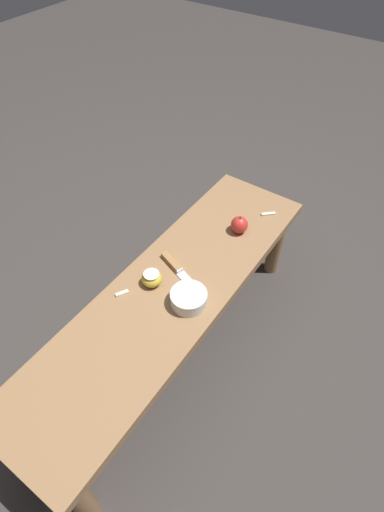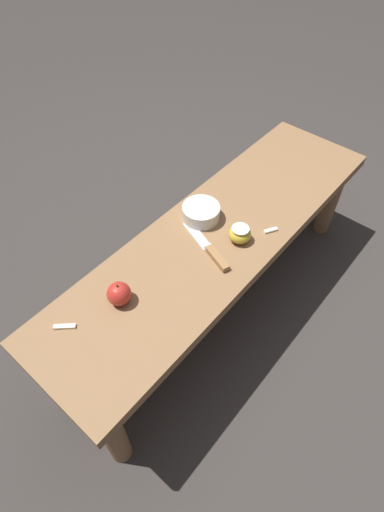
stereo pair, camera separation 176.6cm
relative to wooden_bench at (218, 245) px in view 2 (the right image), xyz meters
The scene contains 8 objects.
ground_plane 0.34m from the wooden_bench, ahead, with size 8.00×8.00×0.00m, color #383330.
wooden_bench is the anchor object (origin of this frame).
knife 0.12m from the wooden_bench, 156.62° to the right, with size 0.11×0.23×0.02m.
apple_whole 0.41m from the wooden_bench, behind, with size 0.07×0.07×0.08m.
apple_cut 0.12m from the wooden_bench, 79.81° to the right, with size 0.07×0.07×0.05m.
apple_slice_near_knife 0.56m from the wooden_bench, 169.73° to the left, with size 0.05×0.05×0.01m.
apple_slice_center 0.18m from the wooden_bench, 49.14° to the right, with size 0.05×0.03×0.01m.
bowl 0.12m from the wooden_bench, 84.09° to the left, with size 0.13×0.13×0.05m.
Camera 2 is at (-0.74, -0.51, 1.35)m, focal length 28.00 mm.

